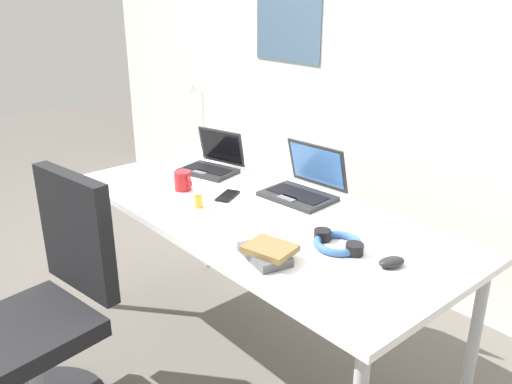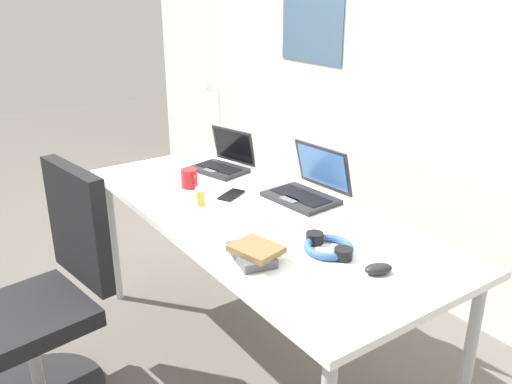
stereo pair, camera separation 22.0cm
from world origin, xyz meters
TOP-DOWN VIEW (x-y plane):
  - ground_plane at (0.00, 0.00)m, footprint 12.00×12.00m
  - wall_back at (-0.00, 1.10)m, footprint 6.00×0.13m
  - desk at (0.00, 0.00)m, footprint 1.80×0.80m
  - desk_lamp at (-0.80, 0.28)m, footprint 0.12×0.18m
  - laptop_mid_desk at (-0.52, 0.16)m, footprint 0.31×0.28m
  - laptop_center at (0.02, 0.26)m, footprint 0.33×0.29m
  - computer_mouse at (0.66, 0.03)m, footprint 0.09×0.11m
  - cell_phone at (-0.19, 0.00)m, footprint 0.12×0.15m
  - headphones at (0.45, 0.00)m, footprint 0.21×0.18m
  - pill_bottle at (-0.18, -0.17)m, footprint 0.04×0.04m
  - book_stack at (0.35, -0.25)m, footprint 0.22×0.17m
  - coffee_mug at (-0.39, -0.10)m, footprint 0.11×0.08m
  - office_chair at (-0.28, -0.82)m, footprint 0.52×0.57m

SIDE VIEW (x-z plane):
  - ground_plane at x=0.00m, z-range 0.00..0.00m
  - office_chair at x=-0.28m, z-range -0.09..0.88m
  - desk at x=0.00m, z-range 0.31..1.05m
  - cell_phone at x=-0.19m, z-range 0.74..0.75m
  - headphones at x=0.45m, z-range 0.74..0.78m
  - computer_mouse at x=0.66m, z-range 0.74..0.77m
  - book_stack at x=0.35m, z-range 0.74..0.79m
  - pill_bottle at x=-0.18m, z-range 0.74..0.82m
  - laptop_mid_desk at x=-0.52m, z-range 0.68..0.88m
  - coffee_mug at x=-0.39m, z-range 0.74..0.83m
  - laptop_center at x=0.02m, z-range 0.67..0.90m
  - desk_lamp at x=-0.80m, z-range 0.74..1.14m
  - wall_back at x=0.00m, z-range 0.00..2.60m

